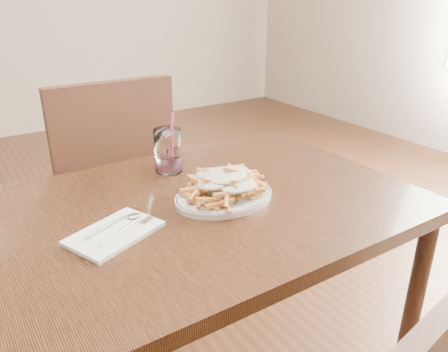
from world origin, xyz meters
TOP-DOWN VIEW (x-y plane):
  - table at (0.00, 0.00)m, footprint 1.20×0.80m
  - chair_far at (-0.01, 0.67)m, footprint 0.46×0.46m
  - fries_plate at (0.08, -0.03)m, footprint 0.32×0.29m
  - loaded_fries at (0.08, -0.03)m, footprint 0.30×0.27m
  - napkin at (-0.23, -0.05)m, footprint 0.24×0.20m
  - cutlery at (-0.23, -0.04)m, footprint 0.17×0.14m
  - water_glass at (0.05, 0.24)m, footprint 0.08×0.08m

SIDE VIEW (x-z plane):
  - chair_far at x=-0.01m, z-range 0.07..1.05m
  - table at x=0.00m, z-range 0.30..1.05m
  - napkin at x=-0.23m, z-range 0.75..0.76m
  - fries_plate at x=0.08m, z-range 0.75..0.77m
  - cutlery at x=-0.23m, z-range 0.76..0.77m
  - loaded_fries at x=0.08m, z-range 0.77..0.85m
  - water_glass at x=0.05m, z-range 0.72..0.90m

